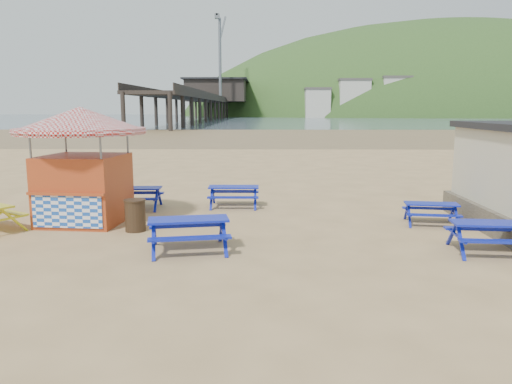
{
  "coord_description": "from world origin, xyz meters",
  "views": [
    {
      "loc": [
        0.47,
        -13.76,
        3.58
      ],
      "look_at": [
        0.21,
        1.5,
        1.0
      ],
      "focal_mm": 35.0,
      "sensor_mm": 36.0,
      "label": 1
    }
  ],
  "objects_px": {
    "picnic_table_blue_b": "(234,196)",
    "ice_cream_kiosk": "(82,150)",
    "picnic_table_blue_a": "(135,198)",
    "litter_bin": "(135,215)"
  },
  "relations": [
    {
      "from": "picnic_table_blue_b",
      "to": "ice_cream_kiosk",
      "type": "bearing_deg",
      "value": -150.61
    },
    {
      "from": "ice_cream_kiosk",
      "to": "litter_bin",
      "type": "relative_size",
      "value": 4.69
    },
    {
      "from": "picnic_table_blue_a",
      "to": "picnic_table_blue_b",
      "type": "height_order",
      "value": "picnic_table_blue_a"
    },
    {
      "from": "picnic_table_blue_a",
      "to": "ice_cream_kiosk",
      "type": "xyz_separation_m",
      "value": [
        -1.02,
        -2.21,
        1.89
      ]
    },
    {
      "from": "picnic_table_blue_a",
      "to": "ice_cream_kiosk",
      "type": "bearing_deg",
      "value": -117.06
    },
    {
      "from": "picnic_table_blue_a",
      "to": "litter_bin",
      "type": "height_order",
      "value": "litter_bin"
    },
    {
      "from": "picnic_table_blue_a",
      "to": "litter_bin",
      "type": "bearing_deg",
      "value": -78.07
    },
    {
      "from": "picnic_table_blue_a",
      "to": "picnic_table_blue_b",
      "type": "xyz_separation_m",
      "value": [
        3.51,
        0.39,
        -0.01
      ]
    },
    {
      "from": "litter_bin",
      "to": "ice_cream_kiosk",
      "type": "bearing_deg",
      "value": 149.41
    },
    {
      "from": "ice_cream_kiosk",
      "to": "picnic_table_blue_b",
      "type": "bearing_deg",
      "value": 35.29
    }
  ]
}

